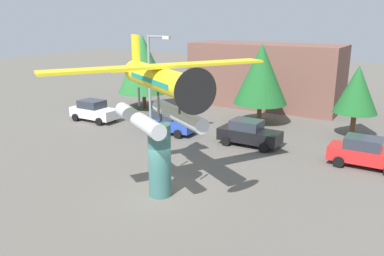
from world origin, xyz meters
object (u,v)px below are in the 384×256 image
(car_mid_blue, at_px, (169,121))
(tree_east, at_px, (261,74))
(display_pedestal, at_px, (160,160))
(car_distant_red, at_px, (366,152))
(floatplane_monument, at_px, (159,90))
(car_far_black, at_px, (249,133))
(streetlight_primary, at_px, (152,80))
(tree_west, at_px, (143,64))
(storefront_building, at_px, (265,75))
(car_near_white, at_px, (94,111))
(tree_center_back, at_px, (357,90))

(car_mid_blue, bearing_deg, tree_east, 51.38)
(display_pedestal, relative_size, car_distant_red, 0.86)
(floatplane_monument, height_order, car_far_black, floatplane_monument)
(streetlight_primary, bearing_deg, tree_west, 131.49)
(storefront_building, bearing_deg, car_near_white, -127.38)
(car_mid_blue, xyz_separation_m, tree_center_back, (12.12, 5.90, 2.66))
(streetlight_primary, distance_m, tree_center_back, 14.44)
(car_far_black, distance_m, tree_center_back, 8.43)
(car_far_black, bearing_deg, floatplane_monument, -92.83)
(car_near_white, bearing_deg, tree_center_back, 17.74)
(car_far_black, bearing_deg, car_near_white, -177.41)
(car_far_black, relative_size, tree_center_back, 0.80)
(storefront_building, bearing_deg, display_pedestal, -81.77)
(floatplane_monument, height_order, car_near_white, floatplane_monument)
(storefront_building, xyz_separation_m, tree_center_back, (9.47, -6.90, 0.51))
(display_pedestal, height_order, streetlight_primary, streetlight_primary)
(display_pedestal, height_order, car_near_white, display_pedestal)
(floatplane_monument, distance_m, storefront_building, 22.43)
(tree_west, xyz_separation_m, tree_center_back, (18.79, 0.30, -0.72))
(car_distant_red, relative_size, tree_east, 0.65)
(car_near_white, relative_size, tree_east, 0.65)
(tree_center_back, bearing_deg, streetlight_primary, -146.46)
(car_far_black, relative_size, streetlight_primary, 0.57)
(car_near_white, height_order, car_mid_blue, same)
(car_distant_red, height_order, tree_center_back, tree_center_back)
(car_distant_red, bearing_deg, car_mid_blue, -179.61)
(car_near_white, relative_size, storefront_building, 0.29)
(display_pedestal, distance_m, floatplane_monument, 3.48)
(display_pedestal, xyz_separation_m, storefront_building, (-3.18, 22.00, 1.22))
(storefront_building, height_order, tree_west, tree_west)
(car_mid_blue, relative_size, streetlight_primary, 0.57)
(streetlight_primary, height_order, tree_east, streetlight_primary)
(floatplane_monument, height_order, car_distant_red, floatplane_monument)
(car_distant_red, bearing_deg, streetlight_primary, -171.04)
(display_pedestal, relative_size, storefront_building, 0.25)
(floatplane_monument, bearing_deg, display_pedestal, -180.00)
(streetlight_primary, height_order, tree_center_back, streetlight_primary)
(display_pedestal, xyz_separation_m, tree_west, (-12.51, 14.79, 2.45))
(tree_center_back, bearing_deg, car_distant_red, -73.62)
(display_pedestal, bearing_deg, tree_west, 130.21)
(floatplane_monument, distance_m, tree_west, 19.52)
(floatplane_monument, xyz_separation_m, car_mid_blue, (-5.95, 9.27, -4.40))
(car_near_white, relative_size, tree_west, 0.61)
(car_near_white, height_order, tree_center_back, tree_center_back)
(car_far_black, distance_m, storefront_building, 13.25)
(car_mid_blue, bearing_deg, car_distant_red, 0.39)
(car_far_black, distance_m, car_distant_red, 7.41)
(floatplane_monument, relative_size, streetlight_primary, 1.29)
(tree_east, bearing_deg, storefront_building, 108.07)
(floatplane_monument, xyz_separation_m, tree_west, (-12.62, 14.86, -1.02))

